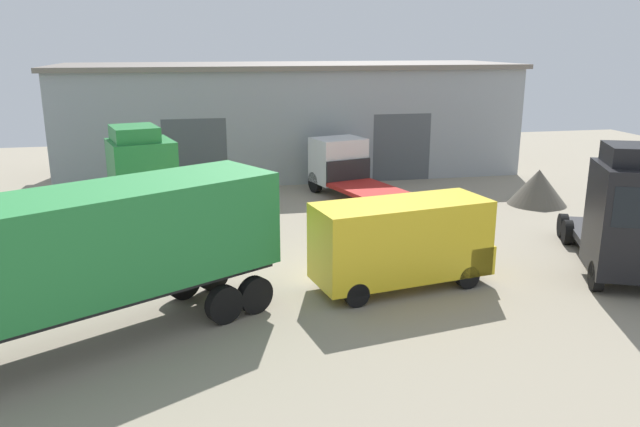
# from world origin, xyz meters

# --- Properties ---
(ground_plane) EXTENTS (60.00, 60.00, 0.00)m
(ground_plane) POSITION_xyz_m (0.00, 0.00, 0.00)
(ground_plane) COLOR gray
(warehouse_building) EXTENTS (25.37, 8.21, 6.13)m
(warehouse_building) POSITION_xyz_m (0.00, 17.85, 3.07)
(warehouse_building) COLOR #93999E
(warehouse_building) RESTS_ON ground_plane
(tractor_unit_black) EXTENTS (4.81, 7.02, 4.35)m
(tractor_unit_black) POSITION_xyz_m (7.60, -1.62, 2.04)
(tractor_unit_black) COLOR black
(tractor_unit_black) RESTS_ON ground_plane
(container_trailer_green) EXTENTS (10.62, 7.52, 3.88)m
(container_trailer_green) POSITION_xyz_m (-8.58, -2.99, 2.49)
(container_trailer_green) COLOR #28843D
(container_trailer_green) RESTS_ON ground_plane
(flatbed_truck_white) EXTENTS (4.77, 9.15, 2.72)m
(flatbed_truck_white) POSITION_xyz_m (1.89, 10.57, 1.29)
(flatbed_truck_white) COLOR silver
(flatbed_truck_white) RESTS_ON ground_plane
(tractor_unit_green) EXTENTS (6.79, 4.02, 4.10)m
(tractor_unit_green) POSITION_xyz_m (-8.08, 7.60, 1.93)
(tractor_unit_green) COLOR #28843D
(tractor_unit_green) RESTS_ON ground_plane
(delivery_van_yellow) EXTENTS (5.70, 2.92, 2.68)m
(delivery_van_yellow) POSITION_xyz_m (0.59, -0.66, 1.45)
(delivery_van_yellow) COLOR yellow
(delivery_van_yellow) RESTS_ON ground_plane
(gravel_pile) EXTENTS (2.67, 2.67, 1.65)m
(gravel_pile) POSITION_xyz_m (9.95, 7.67, 0.82)
(gravel_pile) COLOR #565147
(gravel_pile) RESTS_ON ground_plane
(traffic_cone) EXTENTS (0.40, 0.40, 0.55)m
(traffic_cone) POSITION_xyz_m (3.97, 3.17, 0.25)
(traffic_cone) COLOR black
(traffic_cone) RESTS_ON ground_plane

